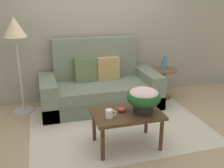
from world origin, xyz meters
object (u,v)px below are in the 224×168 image
Objects in this scene: couch at (100,88)px; potted_plant at (144,98)px; coffee_table at (127,117)px; snack_bowl at (122,109)px; coffee_mug at (109,114)px; side_table at (164,78)px; table_vase at (164,64)px; floor_lamp at (15,36)px.

couch is 1.47m from potted_plant.
coffee_table is 0.32m from potted_plant.
couch is 2.35× the size of coffee_table.
coffee_table is 7.50× the size of snack_bowl.
coffee_table is at bearing 19.43° from coffee_mug.
couch is 3.57× the size of side_table.
coffee_mug is at bearing -134.66° from table_vase.
floor_lamp is at bearing 131.88° from coffee_table.
snack_bowl is (-0.05, 0.04, 0.10)m from coffee_table.
snack_bowl is at bearing 162.26° from potted_plant.
coffee_mug is at bearing -134.77° from side_table.
coffee_table is 1.82m from table_vase.
coffee_table is at bearing -48.12° from floor_lamp.
potted_plant is 1.59× the size of table_vase.
floor_lamp is 5.90× the size of table_vase.
coffee_mug is (-0.23, -1.46, 0.20)m from couch.
couch is at bearing -3.56° from floor_lamp.
couch is at bearing 98.76° from potted_plant.
side_table is at bearing -0.30° from couch.
snack_bowl is at bearing -91.42° from couch.
couch reaches higher than snack_bowl.
side_table is at bearing 54.76° from potted_plant.
side_table is (1.20, 1.37, -0.02)m from coffee_table.
couch reaches higher than coffee_mug.
side_table is 2.06m from coffee_mug.
couch is 4.81× the size of potted_plant.
floor_lamp is 3.72× the size of potted_plant.
floor_lamp is (-1.30, 1.45, 0.85)m from coffee_table.
side_table is 0.36× the size of floor_lamp.
coffee_mug reaches higher than snack_bowl.
table_vase is (2.49, -0.09, -0.60)m from floor_lamp.
coffee_table is 0.12m from snack_bowl.
couch is 1.49m from coffee_mug.
table_vase is (1.43, 1.45, 0.14)m from coffee_mug.
couch is at bearing 88.58° from snack_bowl.
coffee_table is 2.05× the size of potted_plant.
side_table reaches higher than coffee_table.
coffee_mug is 1.20× the size of snack_bowl.
floor_lamp is at bearing 131.39° from snack_bowl.
coffee_mug is (-0.25, -0.09, 0.11)m from coffee_table.
snack_bowl is at bearing 146.10° from coffee_table.
coffee_table is 2.13m from floor_lamp.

